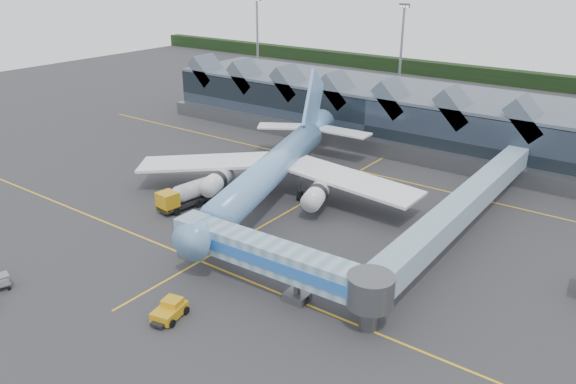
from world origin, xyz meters
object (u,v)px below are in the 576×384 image
Objects in this scene: main_airliner at (276,166)px; pushback_tug at (170,310)px; jet_bridge at (288,264)px; fuel_truck at (191,192)px.

main_airliner reaches higher than pushback_tug.
jet_bridge is at bearing 41.48° from pushback_tug.
pushback_tug is at bearing -41.42° from fuel_truck.
fuel_truck is (-7.34, -9.51, -2.70)m from main_airliner.
pushback_tug is at bearing -128.24° from jet_bridge.
fuel_truck is at bearing -144.56° from main_airliner.
main_airliner reaches higher than jet_bridge.
main_airliner is 11.43× the size of pushback_tug.
jet_bridge is at bearing -66.86° from main_airliner.
fuel_truck is at bearing 154.86° from jet_bridge.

